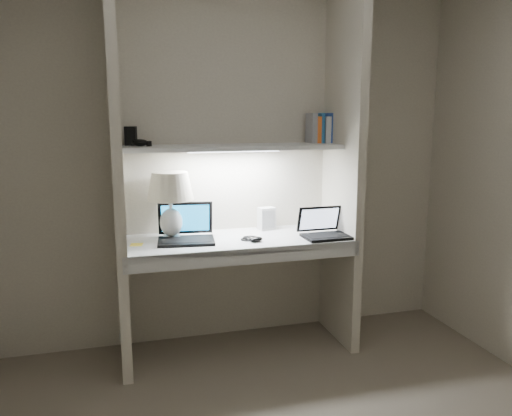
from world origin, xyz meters
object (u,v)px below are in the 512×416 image
object	(u,v)px
laptop_main	(186,232)
speaker	(267,218)
table_lamp	(170,194)
laptop_netbook	(324,230)
book_row	(322,129)

from	to	relation	value
laptop_main	speaker	distance (m)	0.61
table_lamp	laptop_netbook	xyz separation A→B (m)	(0.97, -0.21, -0.25)
table_lamp	laptop_main	distance (m)	0.26
table_lamp	laptop_netbook	distance (m)	1.02
table_lamp	speaker	world-z (taller)	table_lamp
laptop_main	speaker	bearing A→B (deg)	22.03
laptop_main	speaker	xyz separation A→B (m)	(0.58, 0.16, 0.02)
table_lamp	speaker	bearing A→B (deg)	7.88
laptop_netbook	book_row	world-z (taller)	book_row
speaker	book_row	size ratio (longest dim) A/B	0.76
laptop_main	table_lamp	bearing A→B (deg)	147.58
table_lamp	book_row	size ratio (longest dim) A/B	2.11
speaker	book_row	xyz separation A→B (m)	(0.39, -0.01, 0.61)
laptop_netbook	book_row	bearing A→B (deg)	71.43
table_lamp	book_row	bearing A→B (deg)	4.64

